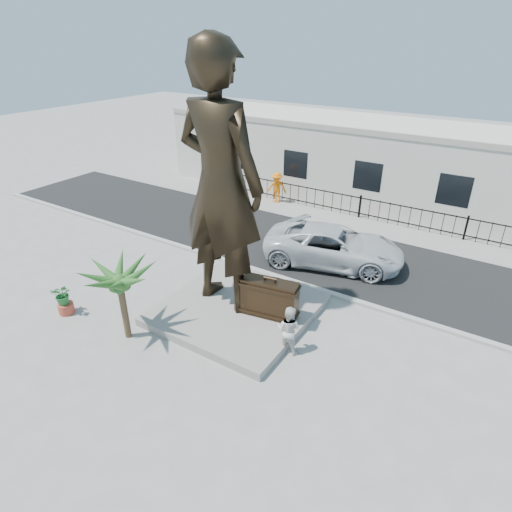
{
  "coord_description": "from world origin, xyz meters",
  "views": [
    {
      "loc": [
        7.13,
        -9.2,
        9.25
      ],
      "look_at": [
        0.0,
        2.0,
        2.3
      ],
      "focal_mm": 30.0,
      "sensor_mm": 36.0,
      "label": 1
    }
  ],
  "objects_px": {
    "tourist": "(289,329)",
    "car_white": "(334,246)",
    "statue": "(221,184)",
    "suitcase": "(270,298)"
  },
  "relations": [
    {
      "from": "tourist",
      "to": "car_white",
      "type": "xyz_separation_m",
      "value": [
        -1.17,
        6.34,
        0.02
      ]
    },
    {
      "from": "statue",
      "to": "tourist",
      "type": "relative_size",
      "value": 5.4
    },
    {
      "from": "tourist",
      "to": "car_white",
      "type": "distance_m",
      "value": 6.45
    },
    {
      "from": "car_white",
      "to": "statue",
      "type": "bearing_deg",
      "value": 143.87
    },
    {
      "from": "suitcase",
      "to": "car_white",
      "type": "xyz_separation_m",
      "value": [
        0.14,
        5.33,
        -0.14
      ]
    },
    {
      "from": "statue",
      "to": "car_white",
      "type": "xyz_separation_m",
      "value": [
        2.08,
        5.35,
        -3.96
      ]
    },
    {
      "from": "tourist",
      "to": "car_white",
      "type": "height_order",
      "value": "car_white"
    },
    {
      "from": "suitcase",
      "to": "tourist",
      "type": "bearing_deg",
      "value": -47.38
    },
    {
      "from": "statue",
      "to": "tourist",
      "type": "bearing_deg",
      "value": 166.65
    },
    {
      "from": "car_white",
      "to": "suitcase",
      "type": "bearing_deg",
      "value": 163.66
    }
  ]
}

